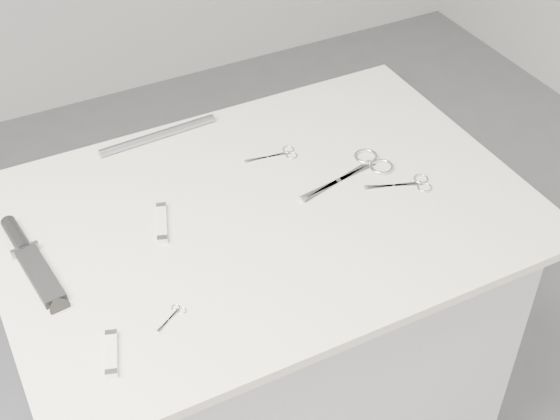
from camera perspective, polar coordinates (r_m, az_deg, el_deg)
name	(u,v)px	position (r m, az deg, el deg)	size (l,w,h in m)	color
plinth	(266,365)	(1.82, -1.03, -11.29)	(0.90, 0.60, 0.90)	#B6B6B4
display_board	(263,213)	(1.48, -1.24, -0.24)	(1.00, 0.70, 0.02)	beige
large_shears	(361,168)	(1.58, 5.97, 3.05)	(0.22, 0.10, 0.01)	silver
embroidery_scissors_a	(411,184)	(1.55, 9.53, 1.88)	(0.13, 0.08, 0.00)	silver
embroidery_scissors_b	(280,155)	(1.61, -0.03, 4.07)	(0.11, 0.05, 0.00)	silver
tiny_scissors	(173,315)	(1.29, -7.81, -7.63)	(0.06, 0.05, 0.00)	silver
sheathed_knife	(29,256)	(1.44, -17.88, -3.25)	(0.07, 0.24, 0.03)	black
pocket_knife_a	(162,222)	(1.45, -8.64, -0.90)	(0.06, 0.11, 0.01)	silver
pocket_knife_b	(111,353)	(1.25, -12.23, -10.22)	(0.05, 0.09, 0.01)	silver
metal_rail	(158,135)	(1.67, -8.92, 5.43)	(0.02, 0.02, 0.26)	gray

